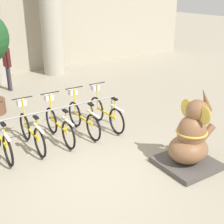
{
  "coord_description": "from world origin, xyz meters",
  "views": [
    {
      "loc": [
        -2.58,
        -4.57,
        3.48
      ],
      "look_at": [
        0.71,
        0.55,
        1.0
      ],
      "focal_mm": 50.0,
      "sensor_mm": 36.0,
      "label": 1
    }
  ],
  "objects_px": {
    "bicycle_4": "(83,117)",
    "person_pedestrian": "(7,61)",
    "bicycle_1": "(1,138)",
    "bicycle_2": "(31,131)",
    "bicycle_3": "(59,124)",
    "elephant_statue": "(191,140)",
    "bicycle_5": "(106,112)"
  },
  "relations": [
    {
      "from": "bicycle_4",
      "to": "person_pedestrian",
      "type": "xyz_separation_m",
      "value": [
        -0.58,
        4.47,
        0.65
      ]
    },
    {
      "from": "bicycle_1",
      "to": "person_pedestrian",
      "type": "xyz_separation_m",
      "value": [
        1.45,
        4.5,
        0.65
      ]
    },
    {
      "from": "bicycle_2",
      "to": "bicycle_3",
      "type": "xyz_separation_m",
      "value": [
        0.68,
        -0.0,
        0.0
      ]
    },
    {
      "from": "bicycle_1",
      "to": "elephant_statue",
      "type": "xyz_separation_m",
      "value": [
        3.14,
        -2.53,
        0.16
      ]
    },
    {
      "from": "bicycle_2",
      "to": "bicycle_5",
      "type": "bearing_deg",
      "value": 1.75
    },
    {
      "from": "elephant_statue",
      "to": "person_pedestrian",
      "type": "xyz_separation_m",
      "value": [
        -1.69,
        7.03,
        0.49
      ]
    },
    {
      "from": "bicycle_2",
      "to": "bicycle_5",
      "type": "height_order",
      "value": "same"
    },
    {
      "from": "bicycle_5",
      "to": "elephant_statue",
      "type": "bearing_deg",
      "value": -80.46
    },
    {
      "from": "bicycle_2",
      "to": "person_pedestrian",
      "type": "relative_size",
      "value": 0.95
    },
    {
      "from": "bicycle_3",
      "to": "bicycle_4",
      "type": "xyz_separation_m",
      "value": [
        0.68,
        0.05,
        0.0
      ]
    },
    {
      "from": "bicycle_1",
      "to": "elephant_statue",
      "type": "relative_size",
      "value": 0.99
    },
    {
      "from": "elephant_statue",
      "to": "bicycle_4",
      "type": "bearing_deg",
      "value": 113.37
    },
    {
      "from": "bicycle_1",
      "to": "person_pedestrian",
      "type": "bearing_deg",
      "value": 72.19
    },
    {
      "from": "bicycle_5",
      "to": "elephant_statue",
      "type": "xyz_separation_m",
      "value": [
        0.43,
        -2.58,
        0.16
      ]
    },
    {
      "from": "person_pedestrian",
      "to": "bicycle_3",
      "type": "bearing_deg",
      "value": -91.2
    },
    {
      "from": "bicycle_2",
      "to": "bicycle_4",
      "type": "distance_m",
      "value": 1.35
    },
    {
      "from": "bicycle_5",
      "to": "person_pedestrian",
      "type": "bearing_deg",
      "value": 105.75
    },
    {
      "from": "bicycle_3",
      "to": "person_pedestrian",
      "type": "height_order",
      "value": "person_pedestrian"
    },
    {
      "from": "bicycle_3",
      "to": "bicycle_4",
      "type": "bearing_deg",
      "value": 4.35
    },
    {
      "from": "bicycle_4",
      "to": "bicycle_5",
      "type": "relative_size",
      "value": 1.0
    },
    {
      "from": "bicycle_1",
      "to": "elephant_statue",
      "type": "height_order",
      "value": "elephant_statue"
    },
    {
      "from": "bicycle_5",
      "to": "person_pedestrian",
      "type": "relative_size",
      "value": 0.95
    },
    {
      "from": "bicycle_3",
      "to": "bicycle_4",
      "type": "height_order",
      "value": "same"
    },
    {
      "from": "bicycle_4",
      "to": "elephant_statue",
      "type": "xyz_separation_m",
      "value": [
        1.11,
        -2.57,
        0.16
      ]
    },
    {
      "from": "bicycle_1",
      "to": "bicycle_5",
      "type": "distance_m",
      "value": 2.7
    },
    {
      "from": "elephant_statue",
      "to": "person_pedestrian",
      "type": "relative_size",
      "value": 0.95
    },
    {
      "from": "bicycle_1",
      "to": "bicycle_2",
      "type": "relative_size",
      "value": 1.0
    },
    {
      "from": "bicycle_3",
      "to": "bicycle_5",
      "type": "bearing_deg",
      "value": 2.66
    },
    {
      "from": "bicycle_3",
      "to": "elephant_statue",
      "type": "height_order",
      "value": "elephant_statue"
    },
    {
      "from": "bicycle_1",
      "to": "person_pedestrian",
      "type": "distance_m",
      "value": 4.77
    },
    {
      "from": "bicycle_2",
      "to": "elephant_statue",
      "type": "bearing_deg",
      "value": -45.65
    },
    {
      "from": "bicycle_2",
      "to": "bicycle_4",
      "type": "relative_size",
      "value": 1.0
    }
  ]
}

